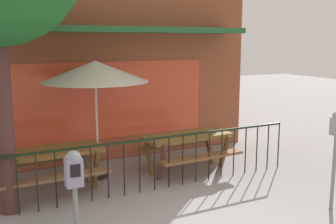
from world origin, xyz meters
name	(u,v)px	position (x,y,z in m)	size (l,w,h in m)	color
pub_storefront	(102,34)	(0.00, 4.39, 2.79)	(7.23, 1.38, 5.61)	maroon
patio_fence_front	(147,155)	(0.00, 2.02, 0.66)	(6.09, 0.04, 0.97)	black
picnic_table_left	(50,159)	(-1.53, 2.77, 0.61)	(1.83, 1.40, 0.79)	brown
picnic_table_right	(187,142)	(1.19, 2.67, 0.61)	(1.85, 1.43, 0.79)	brown
patio_umbrella	(95,72)	(-0.56, 3.11, 2.08)	(2.02, 2.02, 2.28)	black
parking_meter_near	(336,134)	(2.29, -0.03, 1.23)	(0.18, 0.17, 1.59)	slate
parking_meter_far	(74,181)	(-1.79, -0.06, 1.16)	(0.18, 0.17, 1.50)	slate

